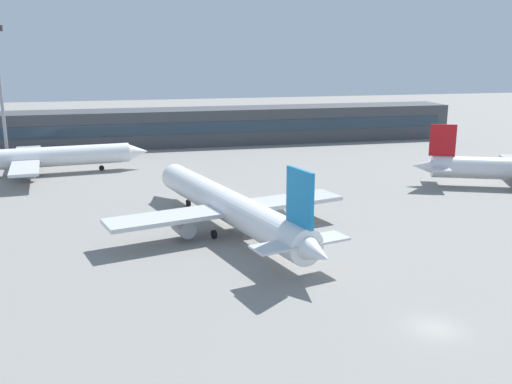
{
  "coord_description": "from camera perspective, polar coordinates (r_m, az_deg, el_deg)",
  "views": [
    {
      "loc": [
        -25.92,
        -41.5,
        23.83
      ],
      "look_at": [
        -6.67,
        40.0,
        3.0
      ],
      "focal_mm": 40.67,
      "sensor_mm": 36.0,
      "label": 1
    }
  ],
  "objects": [
    {
      "name": "terminal_building",
      "position": [
        149.68,
        -3.23,
        6.53
      ],
      "size": [
        120.44,
        12.13,
        9.0
      ],
      "color": "#3F4247",
      "rests_on": "ground_plane"
    },
    {
      "name": "airplane_near",
      "position": [
        77.45,
        -3.04,
        -1.22
      ],
      "size": [
        33.04,
        46.54,
        11.7
      ],
      "color": "white",
      "rests_on": "ground_plane"
    },
    {
      "name": "floodlight_tower_east",
      "position": [
        134.47,
        -23.86,
        9.58
      ],
      "size": [
        3.2,
        0.8,
        28.41
      ],
      "color": "gray",
      "rests_on": "ground_plane"
    },
    {
      "name": "airplane_far",
      "position": [
        119.4,
        -21.05,
        3.14
      ],
      "size": [
        44.17,
        30.94,
        10.91
      ],
      "color": "white",
      "rests_on": "ground_plane"
    },
    {
      "name": "ground_plane",
      "position": [
        88.78,
        4.2,
        -1.64
      ],
      "size": [
        400.0,
        400.0,
        0.0
      ],
      "primitive_type": "plane",
      "color": "gray"
    }
  ]
}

